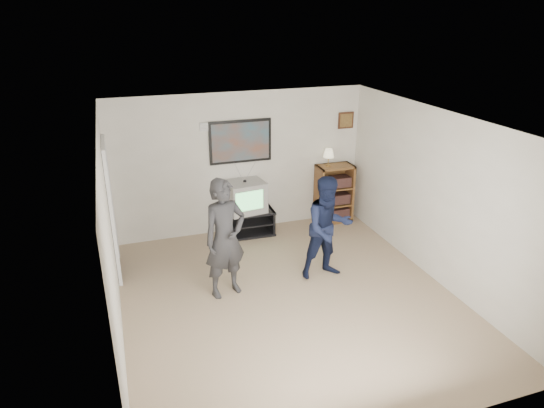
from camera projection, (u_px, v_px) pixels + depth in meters
room_shell at (282, 208)px, 6.61m from camera, size 4.51×5.00×2.51m
media_stand at (248, 222)px, 8.66m from camera, size 0.92×0.53×0.45m
crt_television at (245, 197)px, 8.46m from camera, size 0.70×0.62×0.54m
bookshelf at (334, 194)px, 9.09m from camera, size 0.67×0.38×1.10m
table_lamp at (328, 157)px, 8.81m from camera, size 0.20×0.20×0.32m
person_tall at (225, 238)px, 6.62m from camera, size 0.71×0.57×1.71m
person_short at (328, 228)px, 7.10m from camera, size 0.78×0.61×1.57m
controller_left at (218, 205)px, 6.66m from camera, size 0.04×0.12×0.04m
controller_right at (326, 207)px, 7.19m from camera, size 0.08×0.13×0.04m
poster at (240, 142)px, 8.33m from camera, size 1.10×0.03×0.75m
air_vent at (208, 127)px, 8.06m from camera, size 0.28×0.02×0.14m
small_picture at (346, 120)px, 8.84m from camera, size 0.30×0.03×0.30m
doorway at (111, 211)px, 7.14m from camera, size 0.03×0.85×2.00m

